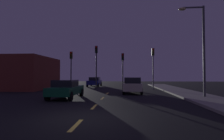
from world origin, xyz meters
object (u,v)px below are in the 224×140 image
car_adjacent_lane (66,89)px  traffic_signal_far_left (71,63)px  car_stopped_ahead (133,85)px  traffic_signal_far_right (153,61)px  car_oncoming_far (95,82)px  traffic_signal_center_left (96,59)px  street_lamp_right (200,42)px  traffic_signal_center_right (123,64)px

car_adjacent_lane → traffic_signal_far_left: bearing=104.6°
car_stopped_ahead → car_adjacent_lane: size_ratio=0.96×
traffic_signal_far_right → car_adjacent_lane: bearing=-131.8°
car_oncoming_far → car_stopped_ahead: bearing=-62.7°
traffic_signal_far_left → traffic_signal_far_right: traffic_signal_far_right is taller
traffic_signal_center_left → car_stopped_ahead: bearing=-46.7°
traffic_signal_far_left → street_lamp_right: 15.10m
car_stopped_ahead → car_adjacent_lane: (-5.27, -4.29, -0.06)m
traffic_signal_far_left → car_stopped_ahead: (7.60, -4.63, -2.57)m
car_stopped_ahead → traffic_signal_far_right: bearing=59.8°
traffic_signal_center_left → street_lamp_right: bearing=-41.3°
traffic_signal_far_right → street_lamp_right: bearing=-74.2°
traffic_signal_far_right → car_oncoming_far: size_ratio=1.15×
traffic_signal_center_left → traffic_signal_center_right: (3.33, -0.00, -0.62)m
traffic_signal_center_right → car_oncoming_far: 8.18m
traffic_signal_center_left → traffic_signal_far_right: (7.06, -0.00, -0.24)m
traffic_signal_far_right → car_oncoming_far: bearing=142.9°
traffic_signal_far_left → traffic_signal_far_right: bearing=0.0°
car_stopped_ahead → street_lamp_right: 7.11m
traffic_signal_center_left → car_stopped_ahead: size_ratio=1.38×
traffic_signal_far_left → traffic_signal_center_left: size_ratio=0.87×
traffic_signal_far_left → car_adjacent_lane: (2.32, -8.93, -2.63)m
traffic_signal_center_left → car_oncoming_far: bearing=101.5°
traffic_signal_center_right → car_adjacent_lane: traffic_signal_center_right is taller
car_stopped_ahead → car_adjacent_lane: 6.80m
car_adjacent_lane → street_lamp_right: bearing=3.9°
car_stopped_ahead → car_oncoming_far: size_ratio=0.90×
car_stopped_ahead → street_lamp_right: (5.02, -3.60, 3.53)m
traffic_signal_far_left → car_stopped_ahead: 9.26m
car_adjacent_lane → car_oncoming_far: car_oncoming_far is taller
traffic_signal_center_left → traffic_signal_center_right: bearing=-0.0°
street_lamp_right → car_stopped_ahead: bearing=144.4°
traffic_signal_center_left → street_lamp_right: street_lamp_right is taller
car_adjacent_lane → street_lamp_right: size_ratio=0.58×
traffic_signal_far_left → car_oncoming_far: traffic_signal_far_left is taller
traffic_signal_far_left → car_oncoming_far: size_ratio=1.08×
traffic_signal_center_right → car_stopped_ahead: (1.03, -4.63, -2.40)m
traffic_signal_center_right → car_oncoming_far: size_ratio=1.02×
traffic_signal_far_left → traffic_signal_center_right: bearing=-0.0°
traffic_signal_center_right → car_stopped_ahead: 5.32m
car_stopped_ahead → street_lamp_right: size_ratio=0.55×
traffic_signal_far_right → car_oncoming_far: 10.82m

